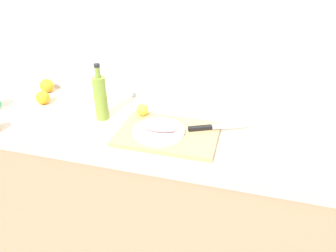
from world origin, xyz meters
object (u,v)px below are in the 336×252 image
(fish_fillet, at_px, (159,126))
(lemon_0, at_px, (142,110))
(olive_oil_bottle, at_px, (100,97))
(orange_0, at_px, (47,86))
(cutting_board, at_px, (168,134))
(white_plate, at_px, (159,131))
(chef_knife, at_px, (211,127))

(fish_fillet, xyz_separation_m, lemon_0, (-0.12, 0.14, -0.00))
(olive_oil_bottle, xyz_separation_m, orange_0, (-0.45, 0.21, -0.07))
(cutting_board, height_order, fish_fillet, fish_fillet)
(cutting_board, relative_size, orange_0, 5.59)
(white_plate, xyz_separation_m, lemon_0, (-0.12, 0.14, 0.02))
(olive_oil_bottle, bearing_deg, lemon_0, 13.27)
(fish_fillet, relative_size, olive_oil_bottle, 0.62)
(cutting_board, distance_m, white_plate, 0.05)
(chef_knife, height_order, olive_oil_bottle, olive_oil_bottle)
(white_plate, height_order, olive_oil_bottle, olive_oil_bottle)
(lemon_0, bearing_deg, fish_fillet, -48.32)
(olive_oil_bottle, height_order, orange_0, olive_oil_bottle)
(lemon_0, relative_size, olive_oil_bottle, 0.21)
(cutting_board, bearing_deg, chef_knife, 22.55)
(fish_fillet, height_order, olive_oil_bottle, olive_oil_bottle)
(white_plate, bearing_deg, cutting_board, 27.28)
(fish_fillet, distance_m, orange_0, 0.82)
(chef_knife, height_order, lemon_0, lemon_0)
(cutting_board, distance_m, olive_oil_bottle, 0.38)
(white_plate, bearing_deg, orange_0, 158.56)
(chef_knife, xyz_separation_m, olive_oil_bottle, (-0.54, -0.00, 0.09))
(white_plate, height_order, orange_0, orange_0)
(chef_knife, relative_size, lemon_0, 4.63)
(fish_fillet, distance_m, olive_oil_bottle, 0.34)
(cutting_board, bearing_deg, olive_oil_bottle, 168.19)
(chef_knife, bearing_deg, orange_0, 143.75)
(cutting_board, bearing_deg, lemon_0, 143.45)
(fish_fillet, relative_size, lemon_0, 2.91)
(white_plate, bearing_deg, fish_fillet, 0.00)
(fish_fillet, relative_size, chef_knife, 0.63)
(fish_fillet, bearing_deg, orange_0, 158.56)
(cutting_board, xyz_separation_m, orange_0, (-0.80, 0.28, 0.03))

